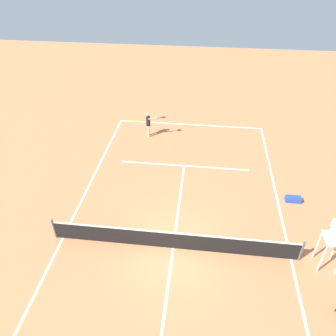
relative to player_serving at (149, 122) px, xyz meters
The scene contains 7 objects.
ground_plane 9.57m from the player_serving, 105.55° to the left, with size 60.00×60.00×0.00m, color #D37A4C.
court_lines 9.57m from the player_serving, 105.55° to the left, with size 9.95×22.19×0.01m.
tennis_net 9.53m from the player_serving, 105.55° to the left, with size 10.55×0.10×1.07m.
player_serving is the anchor object (origin of this frame).
tennis_ball 1.88m from the player_serving, 124.31° to the left, with size 0.07×0.07×0.07m, color #CCE033.
umpire_chair 12.78m from the player_serving, 133.21° to the left, with size 0.80×0.80×2.41m.
equipment_bag 9.93m from the player_serving, 146.16° to the left, with size 0.76×0.32×0.30m, color #2647B7.
Camera 1 is at (-0.87, 9.18, 11.05)m, focal length 34.74 mm.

